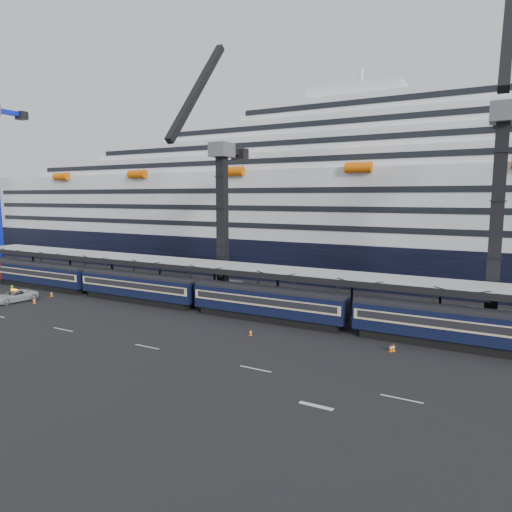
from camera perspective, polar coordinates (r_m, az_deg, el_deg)
The scene contains 14 objects.
ground at distance 42.21m, azimuth 5.04°, elevation -12.62°, with size 260.00×260.00×0.00m, color black.
lane_markings at distance 35.19m, azimuth 14.25°, elevation -17.04°, with size 111.00×4.27×0.02m.
train at distance 52.14m, azimuth 4.78°, elevation -6.18°, with size 133.05×3.00×4.05m.
canopy at distance 53.60m, azimuth 11.11°, elevation -2.59°, with size 130.00×6.25×5.53m.
cruise_ship at distance 84.12m, azimuth 17.14°, elevation 5.67°, with size 214.09×28.84×34.00m.
crane_dark_near at distance 65.63m, azimuth -4.43°, elevation 5.21°, with size 4.50×17.75×35.08m.
crane_dark_mid at distance 54.01m, azimuth 27.96°, elevation 5.41°, with size 4.50×18.24×39.64m.
pickup_truck at distance 71.54m, azimuth -27.94°, elevation -4.44°, with size 2.69×5.84×1.62m, color #ABAEB2.
worker at distance 75.33m, azimuth -28.13°, elevation -3.86°, with size 0.62×0.40×1.69m, color #B1E80C.
traffic_cone_a at distance 72.97m, azimuth -24.20°, elevation -4.33°, with size 0.41×0.41×0.81m.
traffic_cone_b at distance 69.33m, azimuth -25.98°, elevation -5.03°, with size 0.40×0.40×0.80m.
traffic_cone_c at distance 48.42m, azimuth -0.68°, elevation -9.52°, with size 0.34×0.34×0.67m.
traffic_cone_d at distance 45.62m, azimuth 16.81°, elevation -10.85°, with size 0.39×0.39×0.79m.
traffic_cone_e at distance 45.44m, azimuth 16.51°, elevation -10.96°, with size 0.36×0.36×0.71m.
Camera 1 is at (15.72, -36.41, 14.46)m, focal length 32.00 mm.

